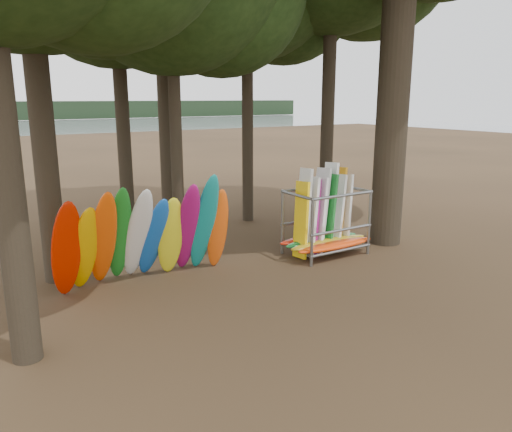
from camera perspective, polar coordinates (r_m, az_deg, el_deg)
ground at (r=14.08m, az=2.76°, el=-6.83°), size 120.00×120.00×0.00m
lake at (r=71.38m, az=-26.29°, el=8.15°), size 160.00×160.00×0.00m
kayak_row at (r=13.44m, az=-12.59°, el=-2.27°), size 4.89×2.15×3.08m
storage_rack at (r=15.88m, az=7.91°, el=-0.89°), size 2.97×1.55×2.88m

